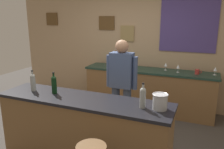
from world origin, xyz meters
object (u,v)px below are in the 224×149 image
at_px(wine_bottle_c, 143,97).
at_px(coffee_mug, 197,72).
at_px(wine_bottle_b, 54,84).
at_px(wine_glass_c, 215,69).
at_px(ice_bucket, 160,101).
at_px(wine_bottle_a, 33,82).
at_px(wine_glass_a, 166,65).
at_px(wine_glass_b, 178,67).
at_px(bartender, 122,82).

bearing_deg(wine_bottle_c, coffee_mug, 75.75).
relative_size(wine_bottle_b, wine_glass_c, 1.97).
bearing_deg(wine_bottle_b, wine_bottle_c, -1.37).
bearing_deg(ice_bucket, wine_glass_c, 73.09).
height_order(wine_bottle_a, ice_bucket, wine_bottle_a).
height_order(ice_bucket, wine_glass_a, ice_bucket).
bearing_deg(wine_bottle_c, ice_bucket, 9.48).
bearing_deg(wine_bottle_a, wine_glass_c, 40.40).
relative_size(wine_bottle_a, coffee_mug, 2.45).
distance_m(ice_bucket, wine_glass_b, 2.02).
relative_size(bartender, wine_bottle_b, 5.29).
bearing_deg(coffee_mug, bartender, -132.51).
xyz_separation_m(wine_bottle_b, wine_bottle_c, (1.28, -0.03, 0.00)).
bearing_deg(wine_bottle_a, ice_bucket, 0.77).
xyz_separation_m(wine_bottle_a, wine_bottle_c, (1.63, -0.01, 0.00)).
bearing_deg(ice_bucket, wine_glass_b, 91.10).
bearing_deg(wine_glass_c, wine_glass_a, 177.07).
relative_size(wine_bottle_a, ice_bucket, 1.63).
relative_size(wine_glass_a, wine_glass_c, 1.00).
height_order(bartender, coffee_mug, bartender).
xyz_separation_m(wine_bottle_a, wine_bottle_b, (0.35, 0.02, 0.00)).
bearing_deg(wine_glass_a, wine_bottle_a, -125.65).
xyz_separation_m(wine_bottle_c, ice_bucket, (0.20, 0.03, -0.04)).
xyz_separation_m(wine_bottle_c, wine_glass_c, (0.82, 2.10, -0.05)).
height_order(wine_bottle_c, wine_glass_b, wine_bottle_c).
relative_size(wine_bottle_c, wine_glass_a, 1.97).
distance_m(wine_glass_b, coffee_mug, 0.36).
xyz_separation_m(wine_bottle_b, wine_glass_a, (1.18, 2.11, -0.05)).
height_order(bartender, wine_bottle_c, bartender).
bearing_deg(bartender, wine_glass_b, 58.76).
xyz_separation_m(wine_bottle_b, coffee_mug, (1.79, 2.00, -0.11)).
bearing_deg(coffee_mug, wine_glass_c, 11.49).
height_order(wine_glass_a, wine_glass_b, same).
distance_m(wine_bottle_c, wine_glass_a, 2.15).
distance_m(wine_bottle_a, wine_glass_c, 3.22).
bearing_deg(wine_glass_b, wine_bottle_c, -94.42).
bearing_deg(wine_bottle_b, wine_glass_c, 44.49).
distance_m(wine_glass_a, wine_glass_c, 0.92).
height_order(wine_bottle_a, wine_bottle_c, same).
bearing_deg(ice_bucket, wine_glass_a, 97.95).
xyz_separation_m(wine_bottle_c, wine_glass_b, (0.16, 2.05, -0.05)).
bearing_deg(bartender, wine_bottle_a, -141.61).
relative_size(wine_bottle_b, ice_bucket, 1.63).
relative_size(wine_bottle_b, coffee_mug, 2.45).
distance_m(wine_bottle_a, wine_bottle_b, 0.35).
bearing_deg(ice_bucket, wine_bottle_c, -170.52).
relative_size(wine_bottle_c, coffee_mug, 2.45).
distance_m(wine_glass_a, wine_glass_b, 0.27).
distance_m(bartender, wine_glass_c, 1.88).
relative_size(bartender, coffee_mug, 12.96).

